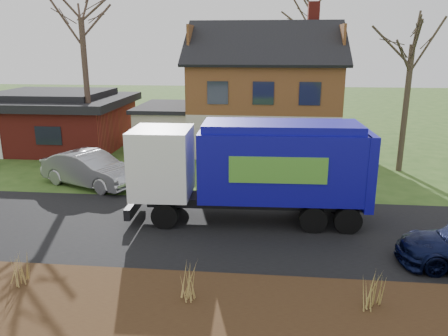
# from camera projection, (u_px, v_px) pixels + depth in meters

# --- Properties ---
(ground) EXTENTS (120.00, 120.00, 0.00)m
(ground) POSITION_uv_depth(u_px,v_px,m) (202.00, 231.00, 16.12)
(ground) COLOR #2D4C19
(ground) RESTS_ON ground
(road) EXTENTS (80.00, 7.00, 0.02)m
(road) POSITION_uv_depth(u_px,v_px,m) (202.00, 230.00, 16.12)
(road) COLOR black
(road) RESTS_ON ground
(mulch_verge) EXTENTS (80.00, 3.50, 0.30)m
(mulch_verge) POSITION_uv_depth(u_px,v_px,m) (171.00, 310.00, 11.01)
(mulch_verge) COLOR #311B10
(mulch_verge) RESTS_ON ground
(main_house) EXTENTS (12.95, 8.95, 9.26)m
(main_house) POSITION_uv_depth(u_px,v_px,m) (256.00, 87.00, 28.21)
(main_house) COLOR beige
(main_house) RESTS_ON ground
(ranch_house) EXTENTS (9.80, 8.20, 3.70)m
(ranch_house) POSITION_uv_depth(u_px,v_px,m) (54.00, 120.00, 29.26)
(ranch_house) COLOR maroon
(ranch_house) RESTS_ON ground
(garbage_truck) EXTENTS (9.12, 2.72, 3.88)m
(garbage_truck) POSITION_uv_depth(u_px,v_px,m) (255.00, 165.00, 16.49)
(garbage_truck) COLOR black
(garbage_truck) RESTS_ON ground
(silver_sedan) EXTENTS (5.37, 3.65, 1.68)m
(silver_sedan) POSITION_uv_depth(u_px,v_px,m) (90.00, 169.00, 21.12)
(silver_sedan) COLOR #93949A
(silver_sedan) RESTS_ON ground
(tree_front_east) EXTENTS (3.43, 3.43, 9.52)m
(tree_front_east) POSITION_uv_depth(u_px,v_px,m) (415.00, 22.00, 21.80)
(tree_front_east) COLOR #413627
(tree_front_east) RESTS_ON ground
(grass_clump_west) EXTENTS (0.37, 0.30, 0.97)m
(grass_clump_west) POSITION_uv_depth(u_px,v_px,m) (18.00, 269.00, 11.76)
(grass_clump_west) COLOR tan
(grass_clump_west) RESTS_ON mulch_verge
(grass_clump_mid) EXTENTS (0.36, 0.30, 1.02)m
(grass_clump_mid) POSITION_uv_depth(u_px,v_px,m) (191.00, 280.00, 11.14)
(grass_clump_mid) COLOR tan
(grass_clump_mid) RESTS_ON mulch_verge
(grass_clump_east) EXTENTS (0.39, 0.32, 0.97)m
(grass_clump_east) POSITION_uv_depth(u_px,v_px,m) (373.00, 290.00, 10.73)
(grass_clump_east) COLOR #A38F47
(grass_clump_east) RESTS_ON mulch_verge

